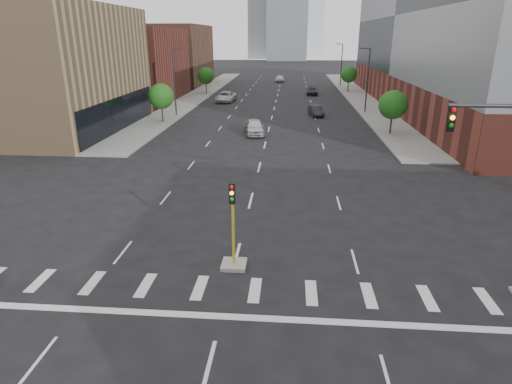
# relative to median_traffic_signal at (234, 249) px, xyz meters

# --- Properties ---
(sidewalk_left_far) EXTENTS (5.00, 92.00, 0.15)m
(sidewalk_left_far) POSITION_rel_median_traffic_signal_xyz_m (-15.00, 65.03, -0.90)
(sidewalk_left_far) COLOR gray
(sidewalk_left_far) RESTS_ON ground
(sidewalk_right_far) EXTENTS (5.00, 92.00, 0.15)m
(sidewalk_right_far) POSITION_rel_median_traffic_signal_xyz_m (15.00, 65.03, -0.90)
(sidewalk_right_far) COLOR gray
(sidewalk_right_far) RESTS_ON ground
(building_left_mid) EXTENTS (20.00, 24.00, 14.00)m
(building_left_mid) POSITION_rel_median_traffic_signal_xyz_m (-27.50, 31.03, 6.03)
(building_left_mid) COLOR #9A7E57
(building_left_mid) RESTS_ON ground
(building_left_far_a) EXTENTS (20.00, 22.00, 12.00)m
(building_left_far_a) POSITION_rel_median_traffic_signal_xyz_m (-27.50, 57.03, 5.03)
(building_left_far_a) COLOR brown
(building_left_far_a) RESTS_ON ground
(building_left_far_b) EXTENTS (20.00, 24.00, 13.00)m
(building_left_far_b) POSITION_rel_median_traffic_signal_xyz_m (-27.50, 83.03, 5.53)
(building_left_far_b) COLOR brown
(building_left_far_b) RESTS_ON ground
(building_right_main) EXTENTS (24.00, 70.00, 22.00)m
(building_right_main) POSITION_rel_median_traffic_signal_xyz_m (29.50, 51.03, 10.03)
(building_right_main) COLOR brown
(building_right_main) RESTS_ON ground
(tower_mid) EXTENTS (18.00, 18.00, 44.00)m
(tower_mid) POSITION_rel_median_traffic_signal_xyz_m (0.00, 191.03, 21.03)
(tower_mid) COLOR slate
(tower_mid) RESTS_ON ground
(median_traffic_signal) EXTENTS (1.20, 1.20, 4.40)m
(median_traffic_signal) POSITION_rel_median_traffic_signal_xyz_m (0.00, 0.00, 0.00)
(median_traffic_signal) COLOR #999993
(median_traffic_signal) RESTS_ON ground
(streetlight_right_a) EXTENTS (1.60, 0.22, 9.07)m
(streetlight_right_a) POSITION_rel_median_traffic_signal_xyz_m (13.41, 46.03, 4.04)
(streetlight_right_a) COLOR #2D2D30
(streetlight_right_a) RESTS_ON ground
(streetlight_right_b) EXTENTS (1.60, 0.22, 9.07)m
(streetlight_right_b) POSITION_rel_median_traffic_signal_xyz_m (13.41, 81.03, 4.04)
(streetlight_right_b) COLOR #2D2D30
(streetlight_right_b) RESTS_ON ground
(streetlight_left) EXTENTS (1.60, 0.22, 9.07)m
(streetlight_left) POSITION_rel_median_traffic_signal_xyz_m (-13.41, 41.03, 4.04)
(streetlight_left) COLOR #2D2D30
(streetlight_left) RESTS_ON ground
(tree_left_near) EXTENTS (3.20, 3.20, 4.85)m
(tree_left_near) POSITION_rel_median_traffic_signal_xyz_m (-14.00, 36.03, 2.42)
(tree_left_near) COLOR #382619
(tree_left_near) RESTS_ON ground
(tree_left_far) EXTENTS (3.20, 3.20, 4.85)m
(tree_left_far) POSITION_rel_median_traffic_signal_xyz_m (-14.00, 66.03, 2.42)
(tree_left_far) COLOR #382619
(tree_left_far) RESTS_ON ground
(tree_right_near) EXTENTS (3.20, 3.20, 4.85)m
(tree_right_near) POSITION_rel_median_traffic_signal_xyz_m (14.00, 31.03, 2.42)
(tree_right_near) COLOR #382619
(tree_right_near) RESTS_ON ground
(tree_right_far) EXTENTS (3.20, 3.20, 4.85)m
(tree_right_far) POSITION_rel_median_traffic_signal_xyz_m (14.00, 71.03, 2.42)
(tree_right_far) COLOR #382619
(tree_right_far) RESTS_ON ground
(car_near_left) EXTENTS (2.74, 5.28, 1.72)m
(car_near_left) POSITION_rel_median_traffic_signal_xyz_m (-1.50, 30.01, -0.11)
(car_near_left) COLOR silver
(car_near_left) RESTS_ON ground
(car_mid_right) EXTENTS (2.17, 4.53, 1.43)m
(car_mid_right) POSITION_rel_median_traffic_signal_xyz_m (6.13, 42.69, -0.26)
(car_mid_right) COLOR #232227
(car_mid_right) RESTS_ON ground
(car_far_left) EXTENTS (3.19, 6.25, 1.69)m
(car_far_left) POSITION_rel_median_traffic_signal_xyz_m (-8.56, 55.34, -0.13)
(car_far_left) COLOR silver
(car_far_left) RESTS_ON ground
(car_deep_right) EXTENTS (2.20, 5.13, 1.47)m
(car_deep_right) POSITION_rel_median_traffic_signal_xyz_m (6.58, 65.87, -0.24)
(car_deep_right) COLOR black
(car_deep_right) RESTS_ON ground
(car_distant) EXTENTS (2.01, 4.96, 1.69)m
(car_distant) POSITION_rel_median_traffic_signal_xyz_m (-0.28, 89.55, -0.13)
(car_distant) COLOR silver
(car_distant) RESTS_ON ground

